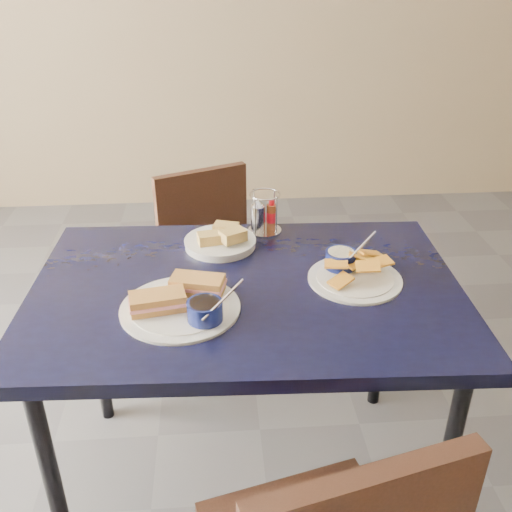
{
  "coord_description": "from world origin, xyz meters",
  "views": [
    {
      "loc": [
        -0.14,
        -1.23,
        1.58
      ],
      "look_at": [
        -0.03,
        0.16,
        0.82
      ],
      "focal_mm": 40.0,
      "sensor_mm": 36.0,
      "label": 1
    }
  ],
  "objects": [
    {
      "name": "ground",
      "position": [
        0.0,
        0.0,
        0.0
      ],
      "size": [
        6.0,
        6.0,
        0.0
      ],
      "primitive_type": "plane",
      "color": "#4E4D52",
      "rests_on": "ground"
    },
    {
      "name": "chair_far",
      "position": [
        -0.12,
        0.81,
        0.47
      ],
      "size": [
        0.5,
        0.5,
        0.81
      ],
      "color": "black",
      "rests_on": "ground"
    },
    {
      "name": "dining_table",
      "position": [
        -0.06,
        0.12,
        0.68
      ],
      "size": [
        1.22,
        0.84,
        0.75
      ],
      "color": "black",
      "rests_on": "ground"
    },
    {
      "name": "condiment_caddy",
      "position": [
        0.02,
        0.46,
        0.81
      ],
      "size": [
        0.11,
        0.11,
        0.14
      ],
      "color": "silver",
      "rests_on": "dining_table"
    },
    {
      "name": "plantain_plate",
      "position": [
        0.24,
        0.14,
        0.77
      ],
      "size": [
        0.26,
        0.26,
        0.12
      ],
      "color": "white",
      "rests_on": "dining_table"
    },
    {
      "name": "bread_basket",
      "position": [
        -0.12,
        0.36,
        0.77
      ],
      "size": [
        0.22,
        0.22,
        0.07
      ],
      "color": "white",
      "rests_on": "dining_table"
    },
    {
      "name": "sandwich_plate",
      "position": [
        -0.23,
        0.01,
        0.77
      ],
      "size": [
        0.32,
        0.31,
        0.12
      ],
      "color": "white",
      "rests_on": "dining_table"
    }
  ]
}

